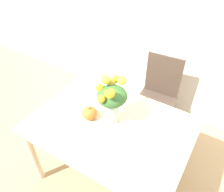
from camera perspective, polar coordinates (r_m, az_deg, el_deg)
The scene contains 6 objects.
ground_plane at distance 2.42m, azimuth -0.35°, elevation -19.56°, with size 12.00×12.00×0.00m, color tan.
wall_back at distance 2.51m, azimuth 16.53°, elevation 21.58°, with size 8.00×0.06×2.70m.
dining_table at distance 1.88m, azimuth -0.43°, elevation -9.40°, with size 1.29×0.93×0.76m.
flower_vase at distance 1.67m, azimuth -0.08°, elevation -0.69°, with size 0.25×0.30×0.42m.
pumpkin at distance 1.83m, azimuth -5.85°, elevation -4.45°, with size 0.13×0.13×0.12m.
dining_chair_near_window at distance 2.54m, azimuth 11.69°, elevation -0.08°, with size 0.45×0.45×0.94m.
Camera 1 is at (0.66, -1.03, 2.08)m, focal length 35.00 mm.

